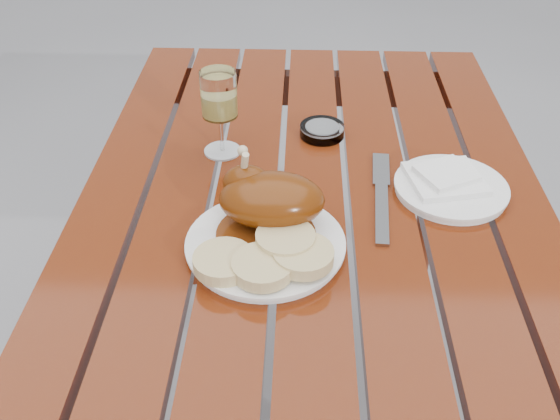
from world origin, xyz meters
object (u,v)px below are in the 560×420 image
at_px(wine_glass, 220,114).
at_px(side_plate, 451,188).
at_px(ashtray, 322,131).
at_px(dinner_plate, 266,245).
at_px(table, 307,333).

height_order(wine_glass, side_plate, wine_glass).
height_order(side_plate, ashtray, ashtray).
bearing_deg(wine_glass, dinner_plate, -70.72).
bearing_deg(ashtray, wine_glass, -160.42).
distance_m(wine_glass, side_plate, 0.43).
bearing_deg(dinner_plate, wine_glass, 109.28).
distance_m(wine_glass, ashtray, 0.21).
bearing_deg(side_plate, table, 179.52).
height_order(table, ashtray, ashtray).
relative_size(wine_glass, ashtray, 1.86).
xyz_separation_m(table, ashtray, (0.02, 0.18, 0.39)).
bearing_deg(table, ashtray, 84.22).
xyz_separation_m(dinner_plate, side_plate, (0.31, 0.16, -0.00)).
relative_size(dinner_plate, wine_glass, 1.51).
bearing_deg(dinner_plate, side_plate, 27.42).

